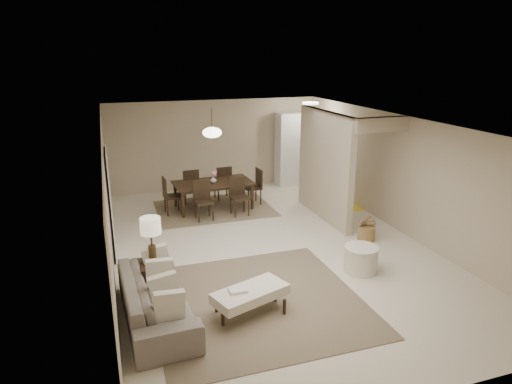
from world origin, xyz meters
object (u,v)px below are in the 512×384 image
object	(u,v)px
ottoman_bench	(250,294)
sofa	(156,299)
side_table	(154,279)
round_pouf	(361,259)
pantry_cabinet	(297,149)
dining_table	(214,196)
wicker_basket	(366,234)

from	to	relation	value
ottoman_bench	sofa	bearing A→B (deg)	147.87
side_table	round_pouf	size ratio (longest dim) A/B	0.94
pantry_cabinet	dining_table	distance (m)	3.32
dining_table	wicker_basket	bearing A→B (deg)	-52.55
pantry_cabinet	ottoman_bench	xyz separation A→B (m)	(-3.46, -6.37, -0.73)
round_pouf	dining_table	world-z (taller)	dining_table
round_pouf	wicker_basket	xyz separation A→B (m)	(0.85, 1.20, -0.08)
sofa	dining_table	distance (m)	4.95
pantry_cabinet	dining_table	size ratio (longest dim) A/B	1.09
round_pouf	wicker_basket	bearing A→B (deg)	54.65
pantry_cabinet	sofa	bearing A→B (deg)	-128.31
sofa	dining_table	bearing A→B (deg)	-25.69
side_table	dining_table	world-z (taller)	dining_table
pantry_cabinet	wicker_basket	world-z (taller)	pantry_cabinet
dining_table	ottoman_bench	bearing A→B (deg)	-100.13
dining_table	round_pouf	bearing A→B (deg)	-71.15
round_pouf	dining_table	bearing A→B (deg)	112.00
sofa	ottoman_bench	world-z (taller)	sofa
wicker_basket	dining_table	bearing A→B (deg)	130.60
sofa	ottoman_bench	size ratio (longest dim) A/B	1.82
side_table	round_pouf	bearing A→B (deg)	-4.97
side_table	sofa	bearing A→B (deg)	-94.09
ottoman_bench	side_table	xyz separation A→B (m)	(-1.29, 1.00, -0.04)
pantry_cabinet	round_pouf	xyz separation A→B (m)	(-1.18, -5.69, -0.81)
sofa	ottoman_bench	distance (m)	1.37
pantry_cabinet	side_table	distance (m)	7.21
pantry_cabinet	dining_table	bearing A→B (deg)	-152.04
pantry_cabinet	round_pouf	size ratio (longest dim) A/B	3.47
ottoman_bench	dining_table	xyz separation A→B (m)	(0.59, 4.85, 0.01)
sofa	round_pouf	bearing A→B (deg)	-86.53
round_pouf	side_table	bearing A→B (deg)	175.03
round_pouf	pantry_cabinet	bearing A→B (deg)	78.27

